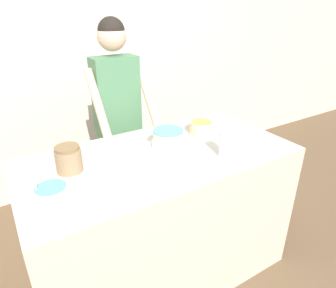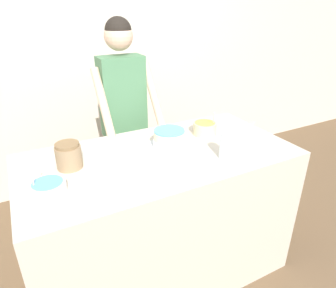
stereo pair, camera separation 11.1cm
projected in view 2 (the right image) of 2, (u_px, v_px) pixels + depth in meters
The scene contains 10 objects.
wall_back at pixel (91, 58), 2.83m from camera, with size 10.00×0.05×2.60m.
counter at pixel (161, 217), 2.01m from camera, with size 1.65×0.82×0.95m.
person_baker at pixel (124, 105), 2.30m from camera, with size 0.45×0.46×1.69m.
cake at pixel (169, 141), 1.85m from camera, with size 0.32×0.32×0.13m.
frosting_bowl_blue at pixel (48, 187), 1.42m from camera, with size 0.17×0.17×0.14m.
frosting_bowl_white at pixel (242, 138), 1.89m from camera, with size 0.15×0.15×0.16m.
frosting_bowl_yellow at pixel (205, 128), 2.06m from camera, with size 0.16×0.16×0.18m.
drinking_glass at pixel (225, 146), 1.73m from camera, with size 0.07×0.07×0.16m.
ceramic_plate at pixel (130, 170), 1.63m from camera, with size 0.25×0.25×0.01m.
stoneware_jar at pixel (69, 156), 1.63m from camera, with size 0.14×0.14×0.15m.
Camera 2 is at (-0.70, -1.03, 1.78)m, focal length 32.00 mm.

